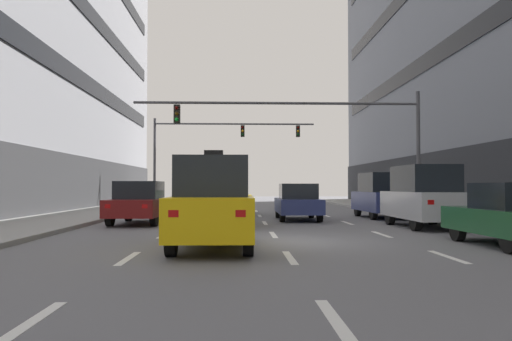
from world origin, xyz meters
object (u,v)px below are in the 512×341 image
Objects in this scene: car_driving_0 at (140,203)px; pedestrian_1 at (420,195)px; taxi_driving_3 at (214,203)px; car_parked_3 at (382,195)px; taxi_driving_4 at (220,198)px; car_driving_1 at (298,202)px; car_parked_2 at (425,197)px; car_parked_1 at (512,215)px; traffic_signal_0 at (321,126)px; car_driving_2 at (228,194)px; traffic_signal_1 at (213,141)px.

car_driving_0 is 3.03× the size of pedestrian_1.
taxi_driving_3 is 19.94m from pedestrian_1.
car_driving_0 is 1.01× the size of taxi_driving_3.
car_parked_3 is 2.93× the size of pedestrian_1.
taxi_driving_4 reaches higher than car_driving_0.
car_driving_1 is 4.32m from taxi_driving_4.
taxi_driving_3 is at bearing -141.12° from car_parked_2.
taxi_driving_4 is 14.46m from pedestrian_1.
car_driving_1 is 2.85× the size of pedestrian_1.
traffic_signal_0 is at bearing 106.15° from car_parked_1.
car_driving_2 reaches higher than pedestrian_1.
traffic_signal_0 reaches higher than car_driving_1.
car_parked_3 is at bearing 57.30° from taxi_driving_3.
car_parked_1 is 0.33× the size of traffic_signal_0.
taxi_driving_3 is at bearing -90.20° from car_driving_2.
car_driving_2 reaches higher than car_parked_1.
pedestrian_1 is (3.69, 16.53, 0.22)m from car_parked_1.
car_driving_0 is at bearing 168.38° from car_parked_2.
car_parked_2 reaches higher than car_parked_3.
taxi_driving_4 is (-3.34, -2.73, 0.25)m from car_driving_1.
taxi_driving_4 is at bearing 135.53° from car_parked_1.
taxi_driving_3 is at bearing -87.11° from traffic_signal_1.
car_parked_3 is 4.50m from traffic_signal_0.
car_parked_2 is 20.97m from traffic_signal_1.
car_driving_2 is (3.37, 5.83, 0.27)m from car_driving_0.
car_parked_2 is (7.39, 5.96, 0.03)m from taxi_driving_3.
car_driving_0 is 0.35× the size of traffic_signal_0.
traffic_signal_1 is at bearing 146.60° from pedestrian_1.
car_driving_0 is 17.14m from traffic_signal_1.
car_parked_2 is 5.56m from car_parked_3.
car_parked_1 is at bearing -70.68° from traffic_signal_1.
car_parked_3 is 16.21m from traffic_signal_1.
car_driving_1 is 10.15m from pedestrian_1.
car_parked_1 is 5.91m from car_parked_2.
traffic_signal_0 is at bearing 35.48° from taxi_driving_4.
car_driving_0 is 1.03× the size of car_parked_3.
car_driving_1 is 0.92× the size of car_parked_2.
car_parked_3 is (7.49, 4.10, 0.02)m from taxi_driving_4.
car_parked_2 is at bearing -11.62° from car_driving_0.
taxi_driving_3 is (-3.24, -10.14, 0.30)m from car_driving_1.
taxi_driving_4 reaches higher than car_driving_2.
car_parked_1 is at bearing -37.11° from car_driving_0.
traffic_signal_0 is 15.21m from traffic_signal_1.
car_driving_2 is 0.99× the size of car_parked_2.
traffic_signal_1 is (-8.64, 18.75, 3.69)m from car_parked_2.
taxi_driving_4 reaches higher than car_parked_1.
car_parked_2 is (-0.00, 5.90, 0.34)m from car_parked_1.
car_parked_1 is at bearing -44.47° from taxi_driving_4.
traffic_signal_1 is at bearing 107.12° from car_driving_1.
traffic_signal_0 is 9.58m from pedestrian_1.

